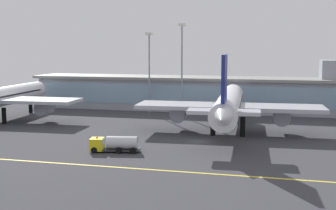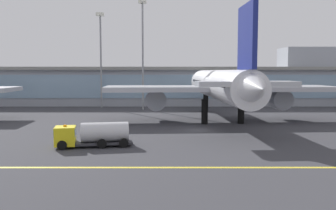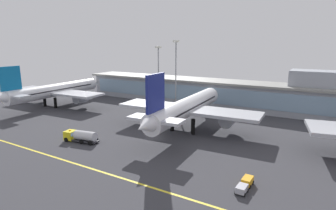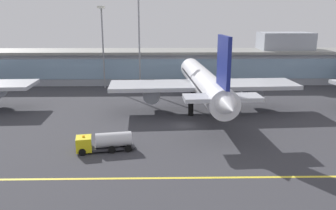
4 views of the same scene
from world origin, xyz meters
name	(u,v)px [view 4 (image 4 of 4)]	position (x,y,z in m)	size (l,w,h in m)	color
ground_plane	(185,126)	(0.00, 0.00, 0.00)	(180.00, 180.00, 0.00)	#38383D
taxiway_centreline_stripe	(196,178)	(0.00, -22.00, 0.01)	(144.00, 0.50, 0.01)	yellow
terminal_building	(182,65)	(2.17, 44.11, 5.57)	(118.57, 14.00, 15.29)	#9399A3
airliner_near_right	(204,83)	(4.76, 10.02, 6.42)	(41.08, 49.51, 17.57)	black
fuel_tanker_truck	(103,142)	(-13.63, -12.38, 1.51)	(9.33, 4.30, 2.90)	black
apron_light_mast_west	(139,32)	(-10.33, 30.92, 16.33)	(1.80, 1.80, 25.20)	gray
apron_light_mast_centre	(102,35)	(-20.93, 35.69, 15.15)	(1.80, 1.80, 23.06)	gray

